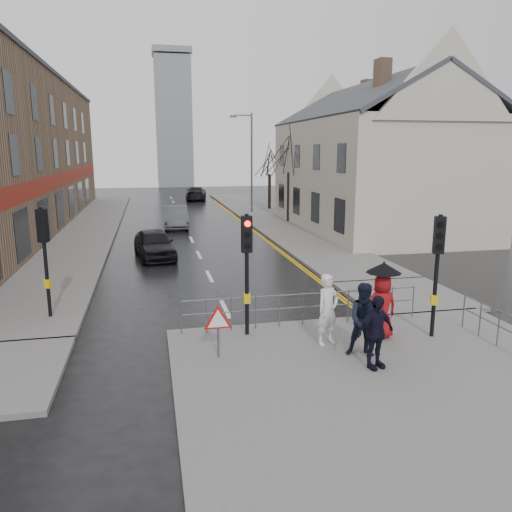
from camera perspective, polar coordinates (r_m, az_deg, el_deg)
name	(u,v)px	position (r m, az deg, el deg)	size (l,w,h in m)	color
ground	(241,342)	(14.02, -1.68, -9.79)	(120.00, 120.00, 0.00)	black
near_pavement	(403,387)	(11.88, 16.42, -14.12)	(10.00, 9.00, 0.14)	#605E5B
left_pavement	(89,226)	(36.42, -18.51, 3.29)	(4.00, 44.00, 0.14)	#605E5B
right_pavement	(266,217)	(39.16, 1.11, 4.48)	(4.00, 40.00, 0.14)	#605E5B
pavement_bridge_right	(404,295)	(18.81, 16.51, -4.34)	(4.00, 4.20, 0.14)	#605E5B
building_right_cream	(372,157)	(33.97, 13.16, 11.00)	(9.00, 16.40, 10.10)	beige
church_tower	(174,123)	(75.00, -9.39, 14.77)	(5.00, 5.00, 18.00)	gray
traffic_signal_near_left	(247,253)	(13.52, -1.06, 0.29)	(0.28, 0.27, 3.40)	black
traffic_signal_near_right	(438,254)	(14.25, 20.06, 0.16)	(0.34, 0.33, 3.40)	black
traffic_signal_far_left	(44,243)	(16.36, -23.06, 1.38)	(0.34, 0.33, 3.40)	black
guard_railing_front	(303,302)	(14.72, 5.39, -5.21)	(7.14, 0.04, 1.00)	#595B5E
warning_sign	(218,323)	(12.42, -4.37, -7.62)	(0.80, 0.07, 1.35)	#595B5E
street_lamp	(249,156)	(41.61, -0.75, 11.33)	(1.83, 0.25, 8.00)	#595B5E
tree_near	(289,151)	(36.16, 3.82, 11.89)	(2.40, 2.40, 6.58)	#2F231A
tree_far	(270,159)	(44.04, 1.57, 11.00)	(2.40, 2.40, 5.64)	#2F231A
pedestrian_a	(328,309)	(13.35, 8.20, -6.07)	(0.69, 0.46, 1.90)	silver
pedestrian_b	(365,320)	(12.78, 12.40, -7.14)	(0.91, 0.71, 1.87)	black
pedestrian_with_umbrella	(382,298)	(14.02, 14.23, -4.64)	(0.96, 0.96, 2.12)	maroon
pedestrian_d	(376,332)	(12.14, 13.50, -8.47)	(1.04, 0.43, 1.78)	black
car_parked	(154,244)	(24.87, -11.55, 1.37)	(1.69, 4.19, 1.43)	black
car_mid	(176,217)	(34.39, -9.14, 4.41)	(1.56, 4.48, 1.48)	#45484A
car_far	(196,193)	(53.46, -6.86, 7.12)	(2.01, 4.95, 1.44)	black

